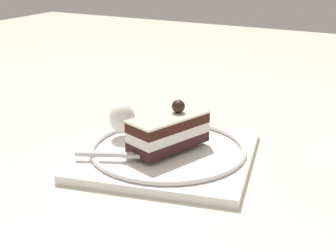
# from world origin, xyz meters

# --- Properties ---
(ground_plane) EXTENTS (2.40, 2.40, 0.00)m
(ground_plane) POSITION_xyz_m (0.00, 0.00, 0.00)
(ground_plane) COLOR silver
(dessert_plate) EXTENTS (0.28, 0.28, 0.02)m
(dessert_plate) POSITION_xyz_m (0.02, -0.03, 0.01)
(dessert_plate) COLOR white
(dessert_plate) RESTS_ON ground_plane
(cake_slice) EXTENTS (0.12, 0.09, 0.06)m
(cake_slice) POSITION_xyz_m (0.02, -0.03, 0.04)
(cake_slice) COLOR #331515
(cake_slice) RESTS_ON dessert_plate
(whipped_cream_dollop) EXTENTS (0.04, 0.04, 0.05)m
(whipped_cream_dollop) POSITION_xyz_m (0.04, 0.06, 0.04)
(whipped_cream_dollop) COLOR white
(whipped_cream_dollop) RESTS_ON dessert_plate
(fork) EXTENTS (0.05, 0.10, 0.00)m
(fork) POSITION_xyz_m (-0.04, 0.01, 0.02)
(fork) COLOR silver
(fork) RESTS_ON dessert_plate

